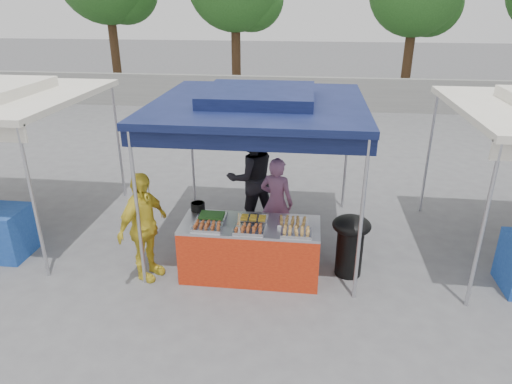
# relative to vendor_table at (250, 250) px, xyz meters

# --- Properties ---
(ground_plane) EXTENTS (80.00, 80.00, 0.00)m
(ground_plane) POSITION_rel_vendor_table_xyz_m (0.00, 0.10, -0.43)
(ground_plane) COLOR #58585A
(back_wall) EXTENTS (40.00, 0.25, 1.20)m
(back_wall) POSITION_rel_vendor_table_xyz_m (0.00, 11.10, 0.17)
(back_wall) COLOR gray
(back_wall) RESTS_ON ground_plane
(main_canopy) EXTENTS (3.20, 3.20, 2.57)m
(main_canopy) POSITION_rel_vendor_table_xyz_m (0.00, 1.07, 1.94)
(main_canopy) COLOR #B7B7BF
(main_canopy) RESTS_ON ground_plane
(vendor_table) EXTENTS (2.00, 0.80, 0.85)m
(vendor_table) POSITION_rel_vendor_table_xyz_m (0.00, 0.00, 0.00)
(vendor_table) COLOR red
(vendor_table) RESTS_ON ground_plane
(food_tray_fl) EXTENTS (0.42, 0.30, 0.07)m
(food_tray_fl) POSITION_rel_vendor_table_xyz_m (-0.58, -0.23, 0.46)
(food_tray_fl) COLOR silver
(food_tray_fl) RESTS_ON vendor_table
(food_tray_fm) EXTENTS (0.42, 0.30, 0.07)m
(food_tray_fm) POSITION_rel_vendor_table_xyz_m (0.01, -0.24, 0.46)
(food_tray_fm) COLOR silver
(food_tray_fm) RESTS_ON vendor_table
(food_tray_fr) EXTENTS (0.42, 0.30, 0.07)m
(food_tray_fr) POSITION_rel_vendor_table_xyz_m (0.67, -0.24, 0.46)
(food_tray_fr) COLOR silver
(food_tray_fr) RESTS_ON vendor_table
(food_tray_bl) EXTENTS (0.42, 0.30, 0.07)m
(food_tray_bl) POSITION_rel_vendor_table_xyz_m (-0.58, 0.09, 0.46)
(food_tray_bl) COLOR silver
(food_tray_bl) RESTS_ON vendor_table
(food_tray_bm) EXTENTS (0.42, 0.30, 0.07)m
(food_tray_bm) POSITION_rel_vendor_table_xyz_m (0.03, 0.09, 0.46)
(food_tray_bm) COLOR silver
(food_tray_bm) RESTS_ON vendor_table
(food_tray_br) EXTENTS (0.42, 0.30, 0.07)m
(food_tray_br) POSITION_rel_vendor_table_xyz_m (0.61, 0.05, 0.46)
(food_tray_br) COLOR silver
(food_tray_br) RESTS_ON vendor_table
(cooking_pot) EXTENTS (0.21, 0.21, 0.12)m
(cooking_pot) POSITION_rel_vendor_table_xyz_m (-0.85, 0.35, 0.49)
(cooking_pot) COLOR black
(cooking_pot) RESTS_ON vendor_table
(skewer_cup) EXTENTS (0.08, 0.08, 0.10)m
(skewer_cup) POSITION_rel_vendor_table_xyz_m (-0.12, -0.27, 0.47)
(skewer_cup) COLOR #B7B7BF
(skewer_cup) RESTS_ON vendor_table
(wok_burner) EXTENTS (0.56, 0.56, 0.95)m
(wok_burner) POSITION_rel_vendor_table_xyz_m (1.45, 0.20, 0.14)
(wok_burner) COLOR black
(wok_burner) RESTS_ON ground_plane
(crate_left) EXTENTS (0.50, 0.35, 0.30)m
(crate_left) POSITION_rel_vendor_table_xyz_m (-0.52, 0.62, -0.28)
(crate_left) COLOR #13309F
(crate_left) RESTS_ON ground_plane
(crate_right) EXTENTS (0.46, 0.33, 0.28)m
(crate_right) POSITION_rel_vendor_table_xyz_m (0.24, 0.59, -0.29)
(crate_right) COLOR #13309F
(crate_right) RESTS_ON ground_plane
(crate_stacked) EXTENTS (0.44, 0.31, 0.26)m
(crate_stacked) POSITION_rel_vendor_table_xyz_m (0.24, 0.59, -0.01)
(crate_stacked) COLOR #13309F
(crate_stacked) RESTS_ON crate_right
(vendor_woman) EXTENTS (0.64, 0.52, 1.53)m
(vendor_woman) POSITION_rel_vendor_table_xyz_m (0.30, 0.97, 0.34)
(vendor_woman) COLOR #86557A
(vendor_woman) RESTS_ON ground_plane
(helper_man) EXTENTS (1.12, 1.04, 1.84)m
(helper_man) POSITION_rel_vendor_table_xyz_m (-0.20, 1.64, 0.50)
(helper_man) COLOR black
(helper_man) RESTS_ON ground_plane
(customer_person) EXTENTS (0.73, 1.04, 1.64)m
(customer_person) POSITION_rel_vendor_table_xyz_m (-1.51, -0.23, 0.40)
(customer_person) COLOR gold
(customer_person) RESTS_ON ground_plane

